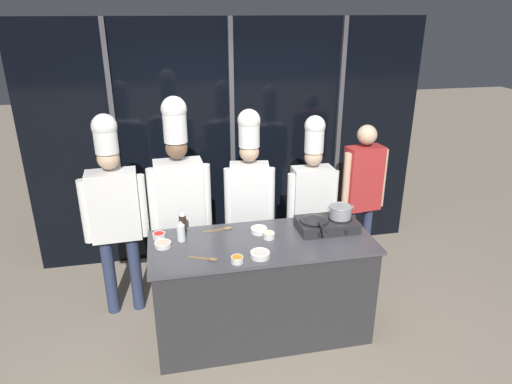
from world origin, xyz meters
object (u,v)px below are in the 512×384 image
object	(u,v)px
stock_pot	(340,211)
squeeze_bottle_clear	(181,231)
frying_pan	(314,218)
chef_line	(249,189)
serving_spoon_slotted	(224,229)
prep_bowl_noodles	(269,235)
portable_stove	(327,224)
serving_spoon_solid	(209,259)
chef_head	(114,205)
prep_bowl_bean_sprouts	(259,230)
prep_bowl_bell_pepper	(159,235)
person_guest	(362,188)
prep_bowl_chicken	(163,244)
chef_pastry	(312,193)
squeeze_bottle_soy	(183,221)
chef_sous	(179,192)
prep_bowl_carrots	(237,259)
prep_bowl_onion	(260,254)

from	to	relation	value
stock_pot	squeeze_bottle_clear	distance (m)	1.40
frying_pan	chef_line	size ratio (longest dim) A/B	0.23
serving_spoon_slotted	prep_bowl_noodles	bearing A→B (deg)	-34.26
stock_pot	portable_stove	bearing A→B (deg)	-179.88
serving_spoon_solid	chef_head	size ratio (longest dim) A/B	0.12
prep_bowl_bean_sprouts	serving_spoon_solid	world-z (taller)	prep_bowl_bean_sprouts
frying_pan	prep_bowl_bell_pepper	xyz separation A→B (m)	(-1.34, 0.14, -0.10)
prep_bowl_bell_pepper	chef_line	distance (m)	0.99
squeeze_bottle_clear	person_guest	size ratio (longest dim) A/B	0.11
frying_pan	prep_bowl_bell_pepper	world-z (taller)	frying_pan
chef_line	prep_bowl_bean_sprouts	bearing A→B (deg)	98.02
prep_bowl_chicken	serving_spoon_solid	bearing A→B (deg)	-39.53
chef_pastry	person_guest	world-z (taller)	chef_pastry
prep_bowl_noodles	serving_spoon_solid	bearing A→B (deg)	-155.15
squeeze_bottle_soy	chef_pastry	distance (m)	1.33
prep_bowl_noodles	serving_spoon_slotted	bearing A→B (deg)	145.74
prep_bowl_noodles	chef_sous	distance (m)	0.95
prep_bowl_carrots	chef_head	distance (m)	1.33
squeeze_bottle_clear	chef_line	size ratio (longest dim) A/B	0.10
squeeze_bottle_clear	prep_bowl_noodles	size ratio (longest dim) A/B	1.82
frying_pan	prep_bowl_chicken	bearing A→B (deg)	-179.24
squeeze_bottle_clear	stock_pot	bearing A→B (deg)	-2.20
chef_head	chef_sous	size ratio (longest dim) A/B	0.94
chef_head	prep_bowl_chicken	bearing A→B (deg)	125.35
prep_bowl_onion	chef_line	xyz separation A→B (m)	(0.09, 0.92, 0.19)
frying_pan	chef_head	world-z (taller)	chef_head
prep_bowl_onion	serving_spoon_slotted	distance (m)	0.58
prep_bowl_noodles	person_guest	bearing A→B (deg)	29.85
chef_head	person_guest	bearing A→B (deg)	179.51
squeeze_bottle_soy	prep_bowl_chicken	size ratio (longest dim) A/B	1.37
frying_pan	chef_sous	bearing A→B (deg)	154.91
prep_bowl_bean_sprouts	squeeze_bottle_soy	bearing A→B (deg)	165.49
stock_pot	chef_pastry	world-z (taller)	chef_pastry
squeeze_bottle_clear	chef_head	size ratio (longest dim) A/B	0.10
prep_bowl_carrots	squeeze_bottle_clear	bearing A→B (deg)	131.67
prep_bowl_noodles	serving_spoon_solid	world-z (taller)	prep_bowl_noodles
prep_bowl_bean_sprouts	chef_line	xyz separation A→B (m)	(0.01, 0.50, 0.19)
portable_stove	stock_pot	bearing A→B (deg)	0.12
prep_bowl_bean_sprouts	prep_bowl_carrots	bearing A→B (deg)	-120.39
stock_pot	prep_bowl_bell_pepper	size ratio (longest dim) A/B	2.05
stock_pot	squeeze_bottle_soy	bearing A→B (deg)	170.17
prep_bowl_noodles	prep_bowl_chicken	size ratio (longest dim) A/B	0.73
squeeze_bottle_clear	prep_bowl_bell_pepper	size ratio (longest dim) A/B	1.70
chef_sous	chef_line	distance (m)	0.67
prep_bowl_chicken	prep_bowl_bean_sprouts	distance (m)	0.84
prep_bowl_chicken	serving_spoon_solid	distance (m)	0.45
squeeze_bottle_soy	prep_bowl_bean_sprouts	xyz separation A→B (m)	(0.65, -0.17, -0.07)
frying_pan	prep_bowl_bell_pepper	bearing A→B (deg)	174.22
chef_sous	chef_head	bearing A→B (deg)	0.54
prep_bowl_noodles	prep_bowl_onion	size ratio (longest dim) A/B	0.64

